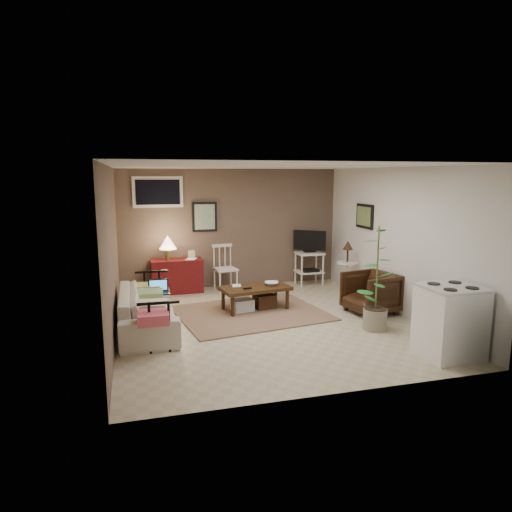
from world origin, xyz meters
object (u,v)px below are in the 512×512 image
object	(u,v)px
red_console	(176,273)
potted_plant	(377,275)
stove	(450,321)
spindle_chair	(225,269)
coffee_table	(255,296)
side_table	(347,261)
sofa	(147,303)
armchair	(371,291)
tv_stand	(309,256)

from	to	relation	value
red_console	potted_plant	world-z (taller)	potted_plant
stove	spindle_chair	bearing A→B (deg)	116.84
coffee_table	side_table	xyz separation A→B (m)	(2.00, 0.59, 0.40)
sofa	potted_plant	world-z (taller)	potted_plant
sofa	spindle_chair	world-z (taller)	spindle_chair
sofa	armchair	size ratio (longest dim) A/B	2.69
sofa	stove	xyz separation A→B (m)	(3.65, -2.06, 0.06)
sofa	armchair	world-z (taller)	sofa
coffee_table	sofa	distance (m)	1.87
spindle_chair	tv_stand	distance (m)	1.81
spindle_chair	armchair	distance (m)	2.96
coffee_table	tv_stand	bearing A→B (deg)	43.43
sofa	red_console	distance (m)	2.19
potted_plant	stove	size ratio (longest dim) A/B	1.71
sofa	tv_stand	world-z (taller)	tv_stand
spindle_chair	coffee_table	bearing A→B (deg)	-82.22
side_table	potted_plant	xyz separation A→B (m)	(-0.53, -2.00, 0.19)
spindle_chair	stove	bearing A→B (deg)	-63.16
armchair	potted_plant	size ratio (longest dim) A/B	0.48
spindle_chair	potted_plant	distance (m)	3.39
red_console	spindle_chair	distance (m)	0.96
potted_plant	armchair	bearing A→B (deg)	65.59
side_table	coffee_table	bearing A→B (deg)	-163.67
sofa	spindle_chair	bearing A→B (deg)	-38.34
spindle_chair	stove	size ratio (longest dim) A/B	0.99
side_table	armchair	distance (m)	1.28
sofa	side_table	xyz separation A→B (m)	(3.79, 1.09, 0.25)
tv_stand	armchair	distance (m)	2.18
sofa	stove	size ratio (longest dim) A/B	2.21
coffee_table	red_console	size ratio (longest dim) A/B	1.08
sofa	armchair	xyz separation A→B (m)	(3.61, -0.15, -0.02)
coffee_table	stove	bearing A→B (deg)	-54.17
side_table	spindle_chair	bearing A→B (deg)	157.41
sofa	tv_stand	xyz separation A→B (m)	(3.39, 2.01, 0.21)
sofa	stove	distance (m)	4.19
coffee_table	red_console	xyz separation A→B (m)	(-1.16, 1.58, 0.15)
stove	armchair	bearing A→B (deg)	91.10
sofa	side_table	size ratio (longest dim) A/B	1.95
coffee_table	sofa	bearing A→B (deg)	-164.19
sofa	red_console	xyz separation A→B (m)	(0.63, 2.09, -0.00)
spindle_chair	potted_plant	world-z (taller)	potted_plant
sofa	potted_plant	xyz separation A→B (m)	(3.27, -0.91, 0.44)
spindle_chair	side_table	distance (m)	2.40
spindle_chair	tv_stand	bearing A→B (deg)	0.11
spindle_chair	side_table	xyz separation A→B (m)	(2.20, -0.92, 0.22)
coffee_table	red_console	distance (m)	1.97
coffee_table	spindle_chair	size ratio (longest dim) A/B	1.35
red_console	tv_stand	world-z (taller)	tv_stand
tv_stand	armchair	xyz separation A→B (m)	(0.23, -2.16, -0.23)
coffee_table	spindle_chair	world-z (taller)	spindle_chair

